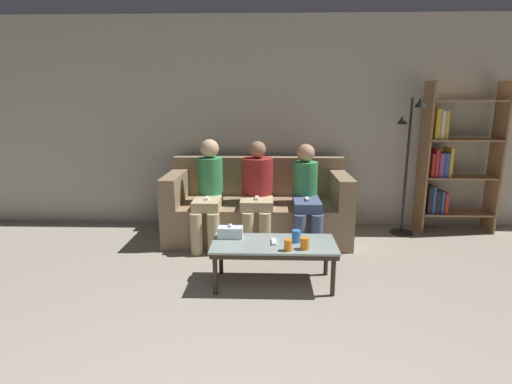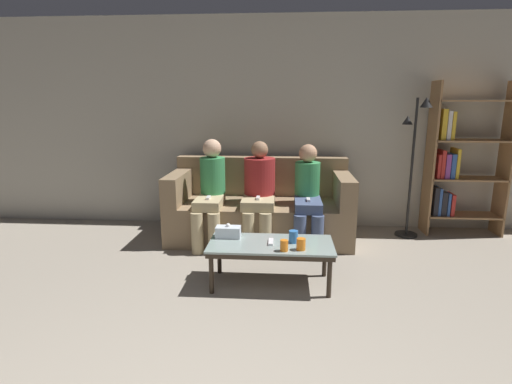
{
  "view_description": "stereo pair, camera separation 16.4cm",
  "coord_description": "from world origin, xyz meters",
  "px_view_note": "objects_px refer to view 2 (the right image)",
  "views": [
    {
      "loc": [
        0.12,
        -0.95,
        1.58
      ],
      "look_at": [
        0.0,
        2.93,
        0.7
      ],
      "focal_mm": 28.0,
      "sensor_mm": 36.0,
      "label": 1
    },
    {
      "loc": [
        0.28,
        -0.94,
        1.58
      ],
      "look_at": [
        0.0,
        2.93,
        0.7
      ],
      "focal_mm": 28.0,
      "sensor_mm": 36.0,
      "label": 2
    }
  ],
  "objects_px": {
    "cup_near_right": "(284,246)",
    "seated_person_left_end": "(211,190)",
    "coffee_table": "(271,247)",
    "bookshelf": "(456,164)",
    "game_remote": "(271,242)",
    "seated_person_mid_right": "(308,194)",
    "standing_lamp": "(414,153)",
    "couch": "(260,209)",
    "cup_near_left": "(293,237)",
    "seated_person_mid_left": "(259,189)",
    "tissue_box": "(228,232)",
    "cup_far_center": "(301,244)"
  },
  "relations": [
    {
      "from": "cup_near_left",
      "to": "standing_lamp",
      "type": "xyz_separation_m",
      "value": [
        1.41,
        1.42,
        0.56
      ]
    },
    {
      "from": "tissue_box",
      "to": "seated_person_left_end",
      "type": "distance_m",
      "value": 0.98
    },
    {
      "from": "couch",
      "to": "seated_person_left_end",
      "type": "xyz_separation_m",
      "value": [
        -0.54,
        -0.25,
        0.28
      ]
    },
    {
      "from": "game_remote",
      "to": "seated_person_mid_right",
      "type": "distance_m",
      "value": 1.1
    },
    {
      "from": "seated_person_mid_right",
      "to": "game_remote",
      "type": "bearing_deg",
      "value": -109.65
    },
    {
      "from": "couch",
      "to": "standing_lamp",
      "type": "distance_m",
      "value": 1.9
    },
    {
      "from": "game_remote",
      "to": "bookshelf",
      "type": "relative_size",
      "value": 0.08
    },
    {
      "from": "coffee_table",
      "to": "seated_person_mid_right",
      "type": "xyz_separation_m",
      "value": [
        0.36,
        1.02,
        0.25
      ]
    },
    {
      "from": "coffee_table",
      "to": "standing_lamp",
      "type": "height_order",
      "value": "standing_lamp"
    },
    {
      "from": "cup_near_left",
      "to": "standing_lamp",
      "type": "height_order",
      "value": "standing_lamp"
    },
    {
      "from": "bookshelf",
      "to": "seated_person_left_end",
      "type": "height_order",
      "value": "bookshelf"
    },
    {
      "from": "coffee_table",
      "to": "seated_person_mid_left",
      "type": "relative_size",
      "value": 0.94
    },
    {
      "from": "cup_near_right",
      "to": "cup_far_center",
      "type": "xyz_separation_m",
      "value": [
        0.14,
        0.04,
        0.0
      ]
    },
    {
      "from": "couch",
      "to": "standing_lamp",
      "type": "xyz_separation_m",
      "value": [
        1.77,
        0.17,
        0.66
      ]
    },
    {
      "from": "seated_person_left_end",
      "to": "seated_person_mid_right",
      "type": "distance_m",
      "value": 1.08
    },
    {
      "from": "cup_near_right",
      "to": "seated_person_left_end",
      "type": "relative_size",
      "value": 0.08
    },
    {
      "from": "coffee_table",
      "to": "cup_near_left",
      "type": "xyz_separation_m",
      "value": [
        0.19,
        0.02,
        0.09
      ]
    },
    {
      "from": "cup_near_right",
      "to": "bookshelf",
      "type": "height_order",
      "value": "bookshelf"
    },
    {
      "from": "coffee_table",
      "to": "bookshelf",
      "type": "bearing_deg",
      "value": 36.51
    },
    {
      "from": "game_remote",
      "to": "seated_person_left_end",
      "type": "distance_m",
      "value": 1.27
    },
    {
      "from": "coffee_table",
      "to": "cup_near_right",
      "type": "bearing_deg",
      "value": -57.68
    },
    {
      "from": "bookshelf",
      "to": "seated_person_mid_left",
      "type": "bearing_deg",
      "value": -167.35
    },
    {
      "from": "cup_near_right",
      "to": "seated_person_mid_right",
      "type": "xyz_separation_m",
      "value": [
        0.25,
        1.2,
        0.16
      ]
    },
    {
      "from": "game_remote",
      "to": "seated_person_mid_left",
      "type": "xyz_separation_m",
      "value": [
        -0.17,
        1.07,
        0.23
      ]
    },
    {
      "from": "coffee_table",
      "to": "couch",
      "type": "bearing_deg",
      "value": 97.75
    },
    {
      "from": "cup_near_right",
      "to": "cup_near_left",
      "type": "bearing_deg",
      "value": 68.85
    },
    {
      "from": "standing_lamp",
      "to": "coffee_table",
      "type": "bearing_deg",
      "value": -137.93
    },
    {
      "from": "cup_near_left",
      "to": "cup_near_right",
      "type": "xyz_separation_m",
      "value": [
        -0.08,
        -0.21,
        -0.01
      ]
    },
    {
      "from": "seated_person_mid_right",
      "to": "cup_far_center",
      "type": "bearing_deg",
      "value": -95.45
    },
    {
      "from": "cup_far_center",
      "to": "cup_near_left",
      "type": "bearing_deg",
      "value": 109.4
    },
    {
      "from": "couch",
      "to": "cup_near_right",
      "type": "xyz_separation_m",
      "value": [
        0.29,
        -1.46,
        0.1
      ]
    },
    {
      "from": "cup_near_right",
      "to": "tissue_box",
      "type": "xyz_separation_m",
      "value": [
        -0.5,
        0.3,
        0.0
      ]
    },
    {
      "from": "seated_person_left_end",
      "to": "cup_near_right",
      "type": "bearing_deg",
      "value": -55.76
    },
    {
      "from": "coffee_table",
      "to": "bookshelf",
      "type": "height_order",
      "value": "bookshelf"
    },
    {
      "from": "couch",
      "to": "coffee_table",
      "type": "xyz_separation_m",
      "value": [
        0.17,
        -1.28,
        0.01
      ]
    },
    {
      "from": "cup_near_left",
      "to": "bookshelf",
      "type": "distance_m",
      "value": 2.53
    },
    {
      "from": "couch",
      "to": "game_remote",
      "type": "relative_size",
      "value": 13.82
    },
    {
      "from": "game_remote",
      "to": "standing_lamp",
      "type": "bearing_deg",
      "value": 42.07
    },
    {
      "from": "game_remote",
      "to": "couch",
      "type": "bearing_deg",
      "value": 97.75
    },
    {
      "from": "bookshelf",
      "to": "standing_lamp",
      "type": "height_order",
      "value": "bookshelf"
    },
    {
      "from": "cup_near_right",
      "to": "game_remote",
      "type": "bearing_deg",
      "value": 122.32
    },
    {
      "from": "tissue_box",
      "to": "bookshelf",
      "type": "xyz_separation_m",
      "value": [
        2.53,
        1.47,
        0.42
      ]
    },
    {
      "from": "coffee_table",
      "to": "cup_near_left",
      "type": "height_order",
      "value": "cup_near_left"
    },
    {
      "from": "cup_far_center",
      "to": "standing_lamp",
      "type": "height_order",
      "value": "standing_lamp"
    },
    {
      "from": "couch",
      "to": "bookshelf",
      "type": "xyz_separation_m",
      "value": [
        2.32,
        0.31,
        0.52
      ]
    },
    {
      "from": "bookshelf",
      "to": "seated_person_mid_right",
      "type": "xyz_separation_m",
      "value": [
        -1.78,
        -0.57,
        -0.27
      ]
    },
    {
      "from": "couch",
      "to": "tissue_box",
      "type": "distance_m",
      "value": 1.18
    },
    {
      "from": "couch",
      "to": "cup_near_right",
      "type": "relative_size",
      "value": 22.07
    },
    {
      "from": "couch",
      "to": "cup_near_left",
      "type": "relative_size",
      "value": 19.34
    },
    {
      "from": "standing_lamp",
      "to": "seated_person_mid_right",
      "type": "bearing_deg",
      "value": -161.02
    }
  ]
}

